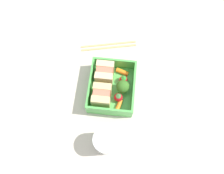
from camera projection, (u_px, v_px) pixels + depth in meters
The scene contains 12 objects.
ground_plane at pixel (112, 91), 68.41cm from camera, with size 120.00×120.00×2.00cm, color beige.
bento_tray at pixel (112, 89), 66.91cm from camera, with size 15.93×13.31×1.20cm, color #51B650.
bento_rim at pixel (112, 86), 64.28cm from camera, with size 15.93×13.31×4.45cm.
sandwich_left at pixel (102, 96), 62.50cm from camera, with size 5.84×5.18×5.77cm.
sandwich_center_left at pixel (105, 73), 65.03cm from camera, with size 5.84×5.18×5.77cm.
carrot_stick_left at pixel (119, 106), 63.74cm from camera, with size 1.28×1.28×3.96cm, color orange.
strawberry_far_left at pixel (118, 97), 63.86cm from camera, with size 2.60×2.60×3.20cm.
broccoli_floret at pixel (123, 86), 63.80cm from camera, with size 3.87×3.87×4.72cm.
strawberry_left at pixel (124, 80), 65.91cm from camera, with size 2.59×2.59×3.19cm.
carrot_stick_far_left at pixel (122, 72), 67.65cm from camera, with size 1.39×1.39×3.87cm, color orange.
chopstick_pair at pixel (109, 46), 72.84cm from camera, with size 6.01×18.38×0.70cm.
drinking_glass at pixel (107, 142), 58.16cm from camera, with size 6.38×6.38×7.55cm, color white.
Camera 1 is at (-23.29, -2.52, 63.28)cm, focal length 35.00 mm.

